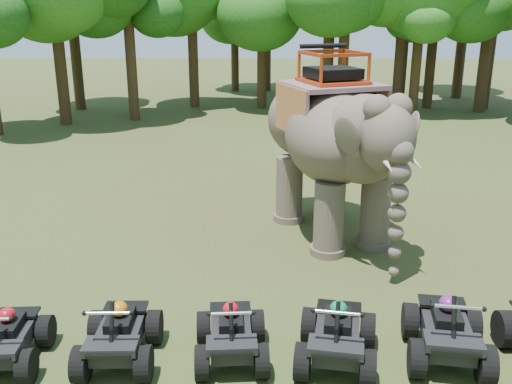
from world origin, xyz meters
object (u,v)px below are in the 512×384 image
atv_3 (337,328)px  atv_0 (6,332)px  elephant (332,144)px  atv_2 (231,327)px  atv_1 (118,327)px  atv_4 (448,323)px

atv_3 → atv_0: bearing=-169.1°
elephant → atv_3: 5.96m
elephant → atv_0: (-5.90, -5.81, -1.78)m
elephant → atv_2: elephant is taller
atv_0 → atv_2: size_ratio=0.98×
atv_0 → atv_2: 3.68m
atv_1 → atv_3: size_ratio=0.97×
atv_3 → atv_4: bearing=13.7°
atv_0 → atv_1: (1.82, 0.11, 0.04)m
atv_1 → atv_2: (1.85, 0.08, -0.03)m
atv_0 → atv_4: bearing=-1.8°
elephant → atv_1: elephant is taller
atv_2 → atv_3: 1.75m
elephant → atv_1: 7.22m
atv_0 → atv_4: (7.26, 0.26, 0.08)m
atv_2 → atv_4: 3.59m
atv_1 → atv_4: bearing=-0.1°
elephant → atv_1: bearing=-146.4°
elephant → atv_2: (-2.22, -5.61, -1.77)m
atv_2 → atv_4: (3.59, 0.07, 0.07)m
atv_0 → atv_4: size_ratio=0.88×
atv_1 → atv_3: 3.60m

